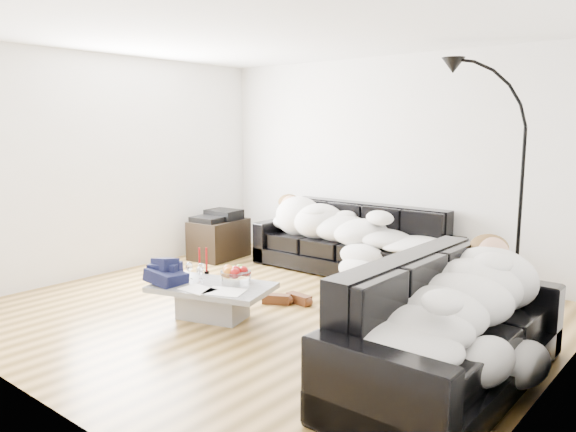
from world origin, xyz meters
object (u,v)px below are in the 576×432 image
Objects in this scene: wine_glass_c at (200,275)px; av_cabinet at (219,239)px; wine_glass_b at (189,271)px; shoes at (287,298)px; sleeper_back at (351,222)px; sofa_back at (353,240)px; candle_right at (206,261)px; fruit_bowl at (236,273)px; stereo at (218,215)px; sofa_right at (451,326)px; sleeper_right at (453,295)px; wine_glass_a at (201,271)px; candle_left at (199,261)px; coffee_table at (213,301)px; floor_lamp at (521,199)px.

av_cabinet reaches higher than wine_glass_c.
wine_glass_b reaches higher than shoes.
sleeper_back is at bearing 7.43° from av_cabinet.
sleeper_back is at bearing -90.00° from sofa_back.
sofa_back is at bearing 8.91° from av_cabinet.
wine_glass_c is 0.34m from candle_right.
candle_right is 0.55× the size of shoes.
sleeper_back is at bearing 90.52° from fruit_bowl.
sleeper_back is 1.51m from shoes.
fruit_bowl reaches higher than wine_glass_b.
shoes is (0.57, 0.77, -0.35)m from wine_glass_b.
stereo is at bearing 133.21° from candle_right.
fruit_bowl is 2.40m from stereo.
candle_right is (-2.61, 0.15, 0.02)m from sofa_right.
sofa_right is 0.21m from sleeper_right.
sofa_right is 14.00× the size of wine_glass_a.
sleeper_right is at bearing -2.31° from candle_left.
candle_left reaches higher than fruit_bowl.
fruit_bowl is 1.78× the size of wine_glass_b.
sleeper_right is 12.00× the size of wine_glass_a.
sleeper_right is at bearing 2.14° from coffee_table.
sleeper_right is 11.23× the size of wine_glass_b.
floor_lamp is at bearing 41.51° from wine_glass_b.
av_cabinet is at bearing 67.77° from sofa_right.
stereo is (-1.82, -0.43, -0.05)m from sleeper_back.
sleeper_right is 4.14× the size of stereo.
candle_right is at bearing 86.61° from sofa_right.
floor_lamp reaches higher than coffee_table.
candle_right is (-0.11, 0.16, 0.05)m from wine_glass_a.
sleeper_right reaches higher than wine_glass_b.
wine_glass_c is at bearing -96.11° from sleeper_back.
shoes is (-2.01, 0.68, -0.59)m from sleeper_right.
wine_glass_c reaches higher than wine_glass_a.
shoes is 0.63× the size of av_cabinet.
candle_left is at bearing 179.80° from fruit_bowl.
sofa_back is at bearing 84.02° from wine_glass_c.
sleeper_right is 4.33m from av_cabinet.
sofa_right reaches higher than coffee_table.
shoes is (0.49, 0.69, -0.34)m from wine_glass_a.
wine_glass_a is 0.20× the size of av_cabinet.
sleeper_back is at bearing 46.44° from sleeper_right.
sofa_right is 2.50m from wine_glass_a.
sofa_right is 2.15m from shoes.
wine_glass_b is 1.02m from shoes.
sleeper_back reaches higher than candle_left.
candle_right reaches higher than wine_glass_c.
fruit_bowl is at bearing 25.15° from wine_glass_b.
coffee_table is at bearing -18.19° from wine_glass_a.
candle_left is at bearing 143.39° from wine_glass_a.
shoes is (0.26, 0.76, -0.11)m from coffee_table.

